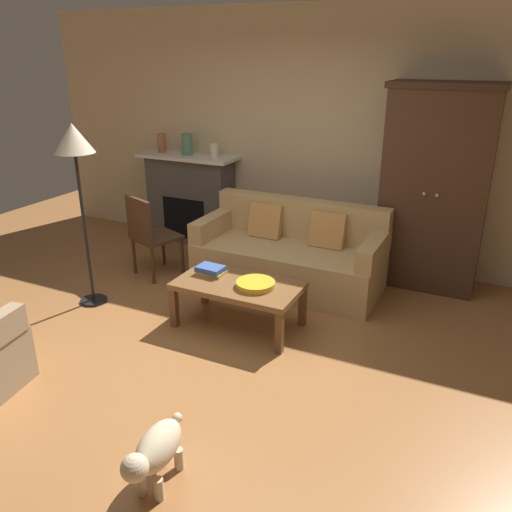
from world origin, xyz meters
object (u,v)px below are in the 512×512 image
(couch, at_px, (290,256))
(mantel_vase_jade, at_px, (187,144))
(mantel_vase_terracotta, at_px, (162,143))
(coffee_table, at_px, (238,289))
(side_chair_wooden, at_px, (149,232))
(dog, at_px, (156,451))
(fireplace, at_px, (191,198))
(armoire, at_px, (435,189))
(mantel_vase_cream, at_px, (214,150))
(floor_lamp, at_px, (75,150))
(book_stack, at_px, (211,270))
(fruit_bowl, at_px, (256,284))

(couch, relative_size, mantel_vase_jade, 7.46)
(mantel_vase_terracotta, bearing_deg, couch, -18.98)
(coffee_table, distance_m, mantel_vase_terracotta, 2.78)
(coffee_table, height_order, side_chair_wooden, side_chair_wooden)
(coffee_table, height_order, dog, coffee_table)
(mantel_vase_terracotta, bearing_deg, fireplace, 2.70)
(couch, bearing_deg, armoire, 26.84)
(side_chair_wooden, bearing_deg, fireplace, 100.96)
(mantel_vase_jade, distance_m, dog, 4.25)
(coffee_table, relative_size, dog, 1.92)
(fireplace, bearing_deg, mantel_vase_cream, -2.70)
(floor_lamp, bearing_deg, side_chair_wooden, 79.64)
(coffee_table, distance_m, book_stack, 0.33)
(floor_lamp, bearing_deg, armoire, 33.34)
(armoire, xyz_separation_m, side_chair_wooden, (-2.72, -1.11, -0.52))
(mantel_vase_terracotta, bearing_deg, dog, -55.92)
(couch, bearing_deg, coffee_table, -93.82)
(coffee_table, bearing_deg, side_chair_wooden, 157.28)
(mantel_vase_terracotta, bearing_deg, mantel_vase_cream, 0.00)
(armoire, xyz_separation_m, couch, (-1.28, -0.65, -0.71))
(coffee_table, height_order, fruit_bowl, fruit_bowl)
(fireplace, relative_size, armoire, 0.61)
(mantel_vase_jade, bearing_deg, book_stack, -52.45)
(side_chair_wooden, height_order, floor_lamp, floor_lamp)
(couch, relative_size, floor_lamp, 1.11)
(mantel_vase_cream, bearing_deg, armoire, -1.34)
(fireplace, distance_m, dog, 4.16)
(mantel_vase_terracotta, distance_m, mantel_vase_cream, 0.76)
(book_stack, height_order, side_chair_wooden, side_chair_wooden)
(mantel_vase_terracotta, height_order, mantel_vase_cream, mantel_vase_terracotta)
(dog, bearing_deg, book_stack, 111.64)
(mantel_vase_terracotta, height_order, dog, mantel_vase_terracotta)
(coffee_table, bearing_deg, book_stack, 168.41)
(side_chair_wooden, bearing_deg, floor_lamp, -100.36)
(fireplace, height_order, book_stack, fireplace)
(coffee_table, bearing_deg, mantel_vase_cream, 125.06)
(fireplace, distance_m, book_stack, 2.14)
(side_chair_wooden, xyz_separation_m, dog, (1.82, -2.42, -0.27))
(mantel_vase_terracotta, xyz_separation_m, dog, (2.43, -3.59, -0.99))
(fruit_bowl, bearing_deg, couch, 95.64)
(fireplace, bearing_deg, floor_lamp, -87.43)
(book_stack, xyz_separation_m, mantel_vase_terracotta, (-1.67, 1.68, 0.78))
(fruit_bowl, xyz_separation_m, mantel_vase_jade, (-1.78, 1.75, 0.80))
(fruit_bowl, bearing_deg, coffee_table, 177.82)
(coffee_table, distance_m, fruit_bowl, 0.19)
(armoire, distance_m, coffee_table, 2.26)
(fireplace, xyz_separation_m, floor_lamp, (0.09, -1.96, 0.93))
(couch, relative_size, fruit_bowl, 5.70)
(fruit_bowl, distance_m, dog, 1.87)
(coffee_table, bearing_deg, floor_lamp, -172.52)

